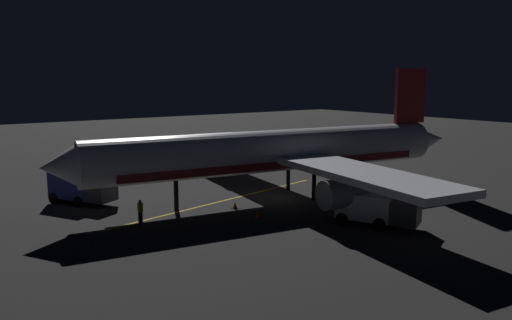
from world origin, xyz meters
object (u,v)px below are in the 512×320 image
object	(u,v)px
ground_crew_worker	(140,211)
traffic_cone_near_left	(257,215)
baggage_truck	(80,188)
traffic_cone_near_right	(235,205)
airliner	(282,152)
catering_truck	(374,209)

from	to	relation	value
ground_crew_worker	traffic_cone_near_left	bearing A→B (deg)	-115.77
baggage_truck	ground_crew_worker	bearing A→B (deg)	-168.88
ground_crew_worker	traffic_cone_near_right	xyz separation A→B (m)	(-0.41, -7.75, -0.64)
baggage_truck	ground_crew_worker	xyz separation A→B (m)	(-8.42, -1.65, -0.41)
airliner	traffic_cone_near_left	distance (m)	7.82
baggage_truck	traffic_cone_near_right	xyz separation A→B (m)	(-8.82, -9.41, -1.05)
traffic_cone_near_left	airliner	bearing A→B (deg)	-53.43
catering_truck	traffic_cone_near_left	distance (m)	8.41
baggage_truck	traffic_cone_near_right	distance (m)	12.94
baggage_truck	traffic_cone_near_left	distance (m)	15.24
airliner	ground_crew_worker	world-z (taller)	airliner
baggage_truck	traffic_cone_near_left	size ratio (longest dim) A/B	10.88
airliner	traffic_cone_near_left	world-z (taller)	airliner
baggage_truck	ground_crew_worker	size ratio (longest dim) A/B	3.44
airliner	traffic_cone_near_left	bearing A→B (deg)	126.57
airliner	catering_truck	bearing A→B (deg)	179.42
ground_crew_worker	airliner	bearing A→B (deg)	-88.03
airliner	catering_truck	size ratio (longest dim) A/B	6.46
baggage_truck	ground_crew_worker	world-z (taller)	baggage_truck
ground_crew_worker	traffic_cone_near_left	distance (m)	8.45
airliner	catering_truck	world-z (taller)	airliner
traffic_cone_near_left	catering_truck	bearing A→B (deg)	-139.46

